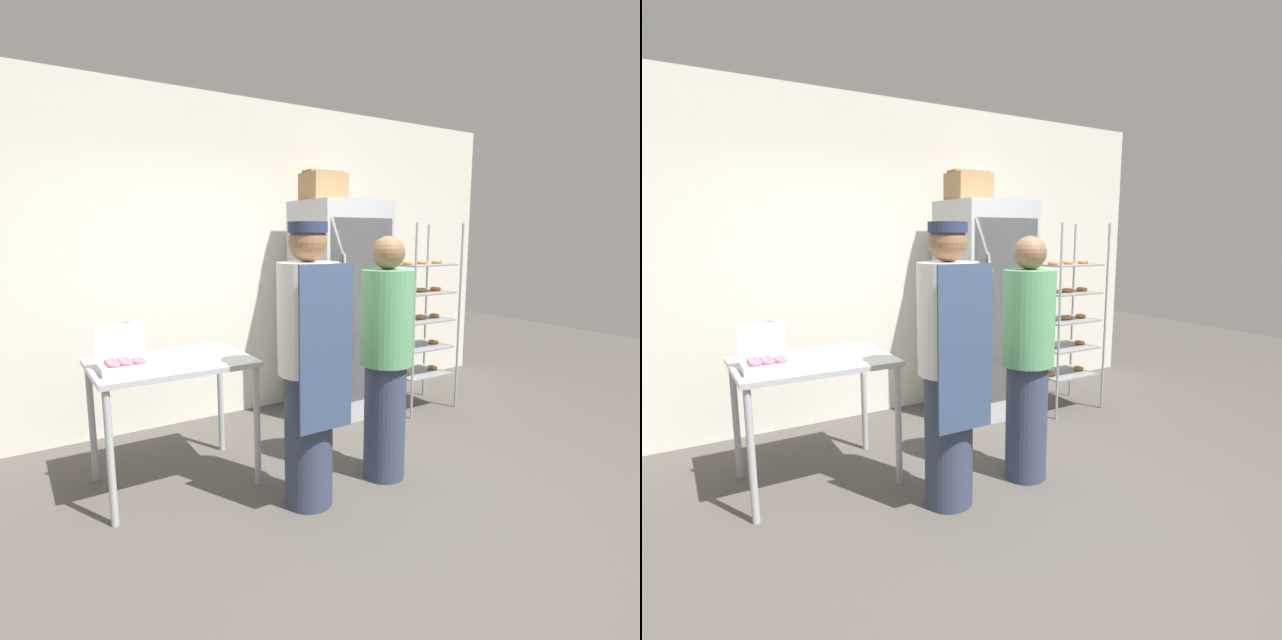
% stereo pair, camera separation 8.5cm
% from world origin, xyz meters
% --- Properties ---
extents(ground_plane, '(14.00, 14.00, 0.00)m').
position_xyz_m(ground_plane, '(0.00, 0.00, 0.00)').
color(ground_plane, '#4C4742').
extents(back_wall, '(6.40, 0.12, 2.90)m').
position_xyz_m(back_wall, '(0.00, 2.26, 1.45)').
color(back_wall, silver).
rests_on(back_wall, ground_plane).
extents(refrigerator, '(0.73, 0.72, 1.99)m').
position_xyz_m(refrigerator, '(0.87, 1.68, 0.99)').
color(refrigerator, '#ADAFB5').
rests_on(refrigerator, ground_plane).
extents(baking_rack, '(0.61, 0.47, 1.79)m').
position_xyz_m(baking_rack, '(1.61, 1.36, 0.89)').
color(baking_rack, '#93969B').
rests_on(baking_rack, ground_plane).
extents(prep_counter, '(1.00, 0.74, 0.87)m').
position_xyz_m(prep_counter, '(-0.89, 1.11, 0.76)').
color(prep_counter, '#ADAFB5').
rests_on(prep_counter, ground_plane).
extents(donut_box, '(0.30, 0.23, 0.28)m').
position_xyz_m(donut_box, '(-1.20, 1.00, 0.91)').
color(donut_box, white).
rests_on(donut_box, prep_counter).
extents(blender_pitcher, '(0.12, 0.12, 0.25)m').
position_xyz_m(blender_pitcher, '(-1.12, 1.26, 0.98)').
color(blender_pitcher, '#99999E').
rests_on(blender_pitcher, prep_counter).
extents(cardboard_storage_box, '(0.36, 0.31, 0.26)m').
position_xyz_m(cardboard_storage_box, '(0.74, 1.76, 2.11)').
color(cardboard_storage_box, '#A87F51').
rests_on(cardboard_storage_box, refrigerator).
extents(person_baker, '(0.37, 0.39, 1.76)m').
position_xyz_m(person_baker, '(-0.26, 0.39, 0.92)').
color(person_baker, '#333D56').
rests_on(person_baker, ground_plane).
extents(person_customer, '(0.36, 0.36, 1.68)m').
position_xyz_m(person_customer, '(0.38, 0.42, 0.86)').
color(person_customer, '#333D56').
rests_on(person_customer, ground_plane).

